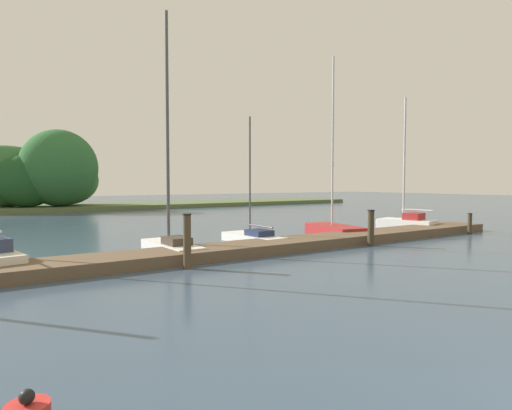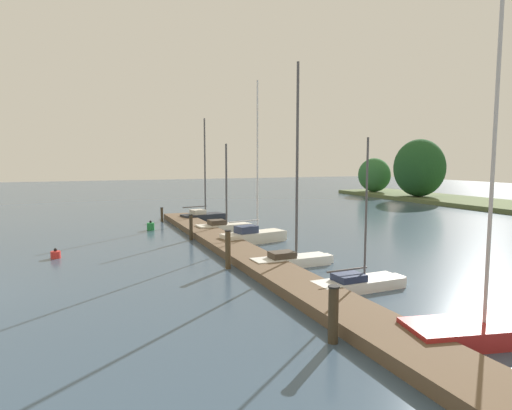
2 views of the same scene
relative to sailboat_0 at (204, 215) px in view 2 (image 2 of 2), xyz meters
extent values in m
cube|color=brown|center=(14.09, -1.57, -0.24)|extent=(32.55, 1.80, 0.35)
ellipsoid|color=#2D6633|center=(-14.14, 25.69, 2.06)|extent=(5.13, 3.03, 4.15)
ellipsoid|color=#1E4C23|center=(-6.60, 25.80, 3.06)|extent=(5.81, 4.99, 6.16)
cube|color=#232833|center=(0.02, -0.08, -0.17)|extent=(1.78, 3.18, 0.49)
cube|color=#232833|center=(-0.23, 1.25, -0.20)|extent=(0.82, 0.86, 0.42)
cube|color=beige|center=(0.08, -0.45, 0.23)|extent=(1.09, 1.06, 0.32)
cylinder|color=#4C4C51|center=(-0.03, 0.14, 3.46)|extent=(0.11, 0.11, 6.78)
cylinder|color=#4C4C51|center=(0.13, -0.68, 0.61)|extent=(0.42, 1.83, 0.08)
cube|color=silver|center=(5.04, -0.18, -0.20)|extent=(1.34, 3.28, 0.44)
cube|color=silver|center=(4.94, 1.27, -0.22)|extent=(0.68, 0.84, 0.37)
cube|color=#3D3328|center=(5.06, -0.58, 0.16)|extent=(0.91, 1.02, 0.29)
cylinder|color=#4C4C51|center=(5.02, 0.06, 2.47)|extent=(0.12, 0.12, 4.89)
cube|color=silver|center=(9.17, 0.16, -0.14)|extent=(1.72, 3.63, 0.57)
cube|color=silver|center=(8.88, 1.70, -0.16)|extent=(0.75, 0.97, 0.48)
cube|color=#2D3856|center=(9.26, -0.27, 0.33)|extent=(1.00, 1.18, 0.37)
cylinder|color=silver|center=(9.13, 0.41, 4.08)|extent=(0.09, 0.09, 7.87)
cylinder|color=silver|center=(9.28, -0.38, 0.78)|extent=(0.40, 1.78, 0.07)
cube|color=white|center=(14.49, -0.31, -0.22)|extent=(1.03, 3.33, 0.39)
cube|color=white|center=(14.46, 1.18, -0.24)|extent=(0.55, 0.84, 0.33)
cube|color=#3D3328|center=(14.49, -0.72, 0.10)|extent=(0.74, 1.01, 0.25)
cylinder|color=#4C4C51|center=(14.48, -0.06, 3.89)|extent=(0.11, 0.11, 7.85)
cube|color=white|center=(18.26, 0.33, -0.24)|extent=(1.16, 3.25, 0.35)
cube|color=white|center=(18.21, 1.78, -0.26)|extent=(0.61, 0.82, 0.30)
cube|color=#1E2847|center=(18.27, -0.07, 0.05)|extent=(0.82, 0.99, 0.23)
cylinder|color=#4C4C51|center=(18.25, 0.58, 2.31)|extent=(0.07, 0.07, 4.75)
cylinder|color=#4C4C51|center=(18.28, -0.14, 0.31)|extent=(0.12, 1.59, 0.07)
cube|color=maroon|center=(22.85, 0.41, -0.18)|extent=(2.03, 3.57, 0.47)
cylinder|color=#B7B7BC|center=(22.91, 0.65, 3.95)|extent=(0.09, 0.09, 7.79)
cylinder|color=#3D3323|center=(-0.53, -2.90, 0.07)|extent=(0.18, 0.18, 0.97)
cylinder|color=black|center=(-0.53, -2.90, 0.57)|extent=(0.21, 0.21, 0.04)
cylinder|color=#3D3323|center=(7.17, -2.69, 0.26)|extent=(0.18, 0.18, 1.36)
cylinder|color=black|center=(7.17, -2.69, 0.97)|extent=(0.21, 0.21, 0.04)
cylinder|color=#4C3D28|center=(13.90, -2.84, 0.35)|extent=(0.22, 0.22, 1.53)
cylinder|color=black|center=(13.90, -2.84, 1.14)|extent=(0.25, 0.25, 0.04)
cylinder|color=#3D3323|center=(21.63, -2.80, 0.26)|extent=(0.24, 0.24, 1.36)
cylinder|color=black|center=(21.63, -2.80, 0.96)|extent=(0.28, 0.28, 0.04)
cylinder|color=red|center=(9.22, -9.36, -0.26)|extent=(0.42, 0.42, 0.31)
sphere|color=black|center=(9.22, -9.36, -0.03)|extent=(0.15, 0.15, 0.15)
cylinder|color=#23843D|center=(2.93, -4.22, -0.19)|extent=(0.46, 0.46, 0.45)
sphere|color=black|center=(2.93, -4.22, 0.11)|extent=(0.16, 0.16, 0.16)
camera|label=1|loc=(8.83, -13.92, 2.04)|focal=29.92mm
camera|label=2|loc=(30.21, -8.32, 3.96)|focal=30.55mm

